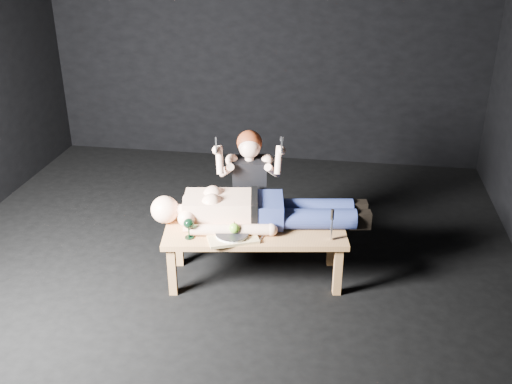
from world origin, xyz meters
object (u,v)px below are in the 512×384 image
lying_man (261,207)px  kneeling_woman (250,188)px  serving_tray (232,237)px  carving_knife (332,225)px  goblet (189,228)px  table (255,254)px

lying_man → kneeling_woman: 0.39m
serving_tray → carving_knife: bearing=7.0°
goblet → serving_tray: bearing=8.7°
goblet → kneeling_woman: bearing=62.8°
goblet → lying_man: bearing=33.4°
lying_man → serving_tray: lying_man is taller
table → kneeling_woman: (-0.12, 0.48, 0.35)m
table → kneeling_woman: 0.61m
carving_knife → lying_man: bearing=152.5°
serving_tray → carving_knife: size_ratio=1.47×
table → goblet: 0.60m
kneeling_woman → goblet: kneeling_woman is taller
goblet → carving_knife: carving_knife is taller
table → carving_knife: size_ratio=5.54×
lying_man → goblet: 0.60m
serving_tray → goblet: size_ratio=2.28×
serving_tray → kneeling_woman: bearing=87.1°
kneeling_woman → table: bearing=-84.2°
carving_knife → serving_tray: bearing=178.1°
kneeling_woman → carving_knife: (0.71, -0.55, 0.00)m
serving_tray → goblet: (-0.32, -0.05, 0.07)m
kneeling_woman → serving_tray: size_ratio=3.09×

